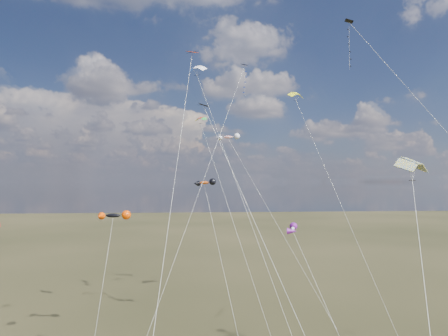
{
  "coord_description": "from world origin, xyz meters",
  "views": [
    {
      "loc": [
        -3.96,
        -28.35,
        17.38
      ],
      "look_at": [
        0.0,
        18.0,
        19.0
      ],
      "focal_mm": 32.0,
      "sensor_mm": 36.0,
      "label": 1
    }
  ],
  "objects": [
    {
      "name": "diamond_black_high",
      "position": [
        14.49,
        12.05,
        30.27
      ],
      "size": [
        12.9,
        25.53,
        35.38
      ],
      "color": "black",
      "rests_on": "ground"
    },
    {
      "name": "diamond_navy_tall",
      "position": [
        2.35,
        23.24,
        28.69
      ],
      "size": [
        13.08,
        16.04,
        33.34
      ],
      "color": "#0F1A4A",
      "rests_on": "ground"
    },
    {
      "name": "diamond_black_mid",
      "position": [
        -0.03,
        2.72,
        16.9
      ],
      "size": [
        9.73,
        12.86,
        24.26
      ],
      "color": "black",
      "rests_on": "ground"
    },
    {
      "name": "diamond_orange_center",
      "position": [
        -4.67,
        3.64,
        21.36
      ],
      "size": [
        3.93,
        17.83,
        29.57
      ],
      "color": "red",
      "rests_on": "ground"
    },
    {
      "name": "parafoil_yellow",
      "position": [
        11.21,
        27.26,
        29.92
      ],
      "size": [
        8.22,
        17.23,
        30.71
      ],
      "color": "yellow",
      "rests_on": "ground"
    },
    {
      "name": "parafoil_blue_white",
      "position": [
        -3.05,
        21.28,
        31.62
      ],
      "size": [
        10.63,
        18.35,
        32.44
      ],
      "color": "blue",
      "rests_on": "ground"
    },
    {
      "name": "parafoil_striped",
      "position": [
        9.13,
        -5.85,
        18.57
      ],
      "size": [
        8.33,
        16.3,
        19.29
      ],
      "color": "yellow",
      "rests_on": "ground"
    },
    {
      "name": "parafoil_tricolor",
      "position": [
        -2.33,
        29.97,
        26.55
      ],
      "size": [
        8.36,
        18.89,
        27.3
      ],
      "color": "#D3C606",
      "rests_on": "ground"
    },
    {
      "name": "novelty_black_orange",
      "position": [
        -12.85,
        19.02,
        13.45
      ],
      "size": [
        3.46,
        9.48,
        14.02
      ],
      "color": "black",
      "rests_on": "ground"
    },
    {
      "name": "novelty_orange_black",
      "position": [
        -2.09,
        23.81,
        17.21
      ],
      "size": [
        4.98,
        12.91,
        17.8
      ],
      "color": "#DD5516",
      "rests_on": "ground"
    },
    {
      "name": "novelty_white_purple",
      "position": [
        5.78,
        8.86,
        12.89
      ],
      "size": [
        4.92,
        9.27,
        13.38
      ],
      "color": "silver",
      "rests_on": "ground"
    },
    {
      "name": "novelty_redwhite_stripe",
      "position": [
        2.27,
        35.6,
        24.54
      ],
      "size": [
        12.7,
        18.87,
        25.22
      ],
      "color": "red",
      "rests_on": "ground"
    }
  ]
}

